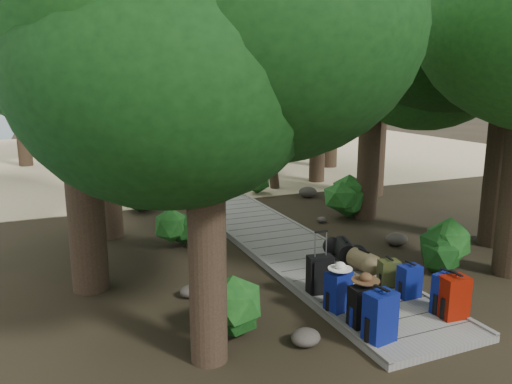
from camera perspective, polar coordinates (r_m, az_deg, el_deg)
name	(u,v)px	position (r m, az deg, el deg)	size (l,w,h in m)	color
ground	(287,249)	(11.57, 3.60, -6.51)	(120.00, 120.00, 0.00)	black
sand_beach	(150,156)	(26.50, -12.07, 4.09)	(40.00, 22.00, 0.02)	tan
boardwalk	(269,234)	(12.41, 1.54, -4.87)	(2.00, 12.00, 0.12)	gray
backpack_left_a	(380,314)	(7.52, 14.02, -13.38)	(0.44, 0.31, 0.82)	navy
backpack_left_b	(362,304)	(7.90, 12.05, -12.43)	(0.38, 0.27, 0.70)	black
backpack_left_c	(338,289)	(8.32, 9.38, -10.88)	(0.39, 0.28, 0.73)	navy
backpack_right_a	(454,295)	(8.57, 21.70, -10.87)	(0.42, 0.30, 0.75)	maroon
backpack_right_b	(446,291)	(8.68, 20.87, -10.57)	(0.41, 0.28, 0.73)	navy
backpack_right_c	(409,280)	(9.10, 17.12, -9.54)	(0.37, 0.26, 0.63)	navy
backpack_right_d	(389,272)	(9.47, 14.94, -8.81)	(0.35, 0.26, 0.54)	#3C411C
duffel_right_khaki	(363,261)	(10.12, 12.18, -7.71)	(0.39, 0.59, 0.39)	brown
duffel_right_black	(345,250)	(10.62, 10.09, -6.56)	(0.42, 0.67, 0.42)	black
suitcase_on_boardwalk	(320,274)	(8.92, 7.31, -9.33)	(0.44, 0.24, 0.68)	black
lone_suitcase_on_sand	(199,175)	(18.72, -6.52, 1.91)	(0.42, 0.24, 0.66)	black
hat_brown	(366,277)	(7.81, 12.44, -9.42)	(0.43, 0.43, 0.13)	#51351E
hat_white	(340,265)	(8.12, 9.60, -8.23)	(0.39, 0.39, 0.13)	silver
kayak	(110,174)	(20.75, -16.32, 2.00)	(0.62, 2.84, 0.28)	red
sun_lounger	(268,166)	(20.88, 1.34, 3.02)	(0.61, 1.88, 0.61)	silver
tree_right_c	(373,62)	(13.97, 13.25, 14.22)	(4.92, 4.92, 8.52)	black
tree_right_d	(380,21)	(17.16, 14.00, 18.39)	(6.14, 6.14, 11.26)	black
tree_right_e	(319,69)	(18.96, 7.26, 13.74)	(4.67, 4.67, 8.41)	black
tree_right_f	(332,53)	(22.46, 8.73, 15.47)	(5.58, 5.58, 9.96)	black
tree_left_a	(204,91)	(6.28, -6.01, 11.36)	(4.38, 4.38, 7.29)	black
tree_left_b	(72,24)	(9.24, -20.32, 17.54)	(5.22, 5.22, 9.39)	black
tree_left_c	(99,50)	(12.43, -17.52, 15.21)	(5.14, 5.14, 8.94)	black
tree_back_a	(126,62)	(24.83, -14.64, 14.21)	(5.39, 5.39, 9.34)	black
tree_back_b	(179,66)	(26.82, -8.83, 14.04)	(5.09, 5.09, 9.09)	black
tree_back_c	(237,57)	(27.02, -2.23, 15.21)	(5.60, 5.60, 10.08)	black
tree_back_d	(17,69)	(24.79, -25.68, 12.57)	(5.17, 5.17, 8.62)	black
palm_right_a	(276,76)	(17.89, 2.30, 13.11)	(4.64, 4.64, 7.91)	#124114
palm_right_b	(268,82)	(23.02, 1.44, 12.41)	(3.86, 3.86, 7.45)	#124114
palm_right_c	(218,90)	(24.15, -4.32, 11.51)	(4.22, 4.22, 6.71)	#124114
palm_left_a	(62,103)	(15.76, -21.33, 9.45)	(3.97, 3.97, 6.31)	#124114
rock_left_a	(306,337)	(7.60, 5.69, -16.21)	(0.44, 0.40, 0.24)	#4C473F
rock_left_b	(190,291)	(9.15, -7.50, -11.19)	(0.39, 0.35, 0.21)	#4C473F
rock_left_c	(200,240)	(11.71, -6.39, -5.48)	(0.60, 0.54, 0.33)	#4C473F
rock_left_d	(173,223)	(13.47, -9.43, -3.51)	(0.31, 0.28, 0.17)	#4C473F
rock_right_a	(456,294)	(9.66, 21.85, -10.74)	(0.36, 0.33, 0.20)	#4C473F
rock_right_b	(397,239)	(12.22, 15.79, -5.19)	(0.54, 0.49, 0.30)	#4C473F
rock_right_c	(322,220)	(13.75, 7.51, -3.16)	(0.29, 0.26, 0.16)	#4C473F
rock_right_d	(308,192)	(16.68, 5.94, 0.00)	(0.62, 0.56, 0.34)	#4C473F
shrub_left_a	(236,311)	(7.61, -2.28, -13.42)	(0.97, 0.97, 0.88)	#154718
shrub_left_b	(176,229)	(11.71, -9.15, -4.17)	(0.97, 0.97, 0.88)	#154718
shrub_left_c	(140,195)	(15.26, -13.17, -0.28)	(1.05, 1.05, 0.95)	#154718
shrub_right_a	(439,248)	(10.83, 20.17, -5.99)	(1.05, 1.05, 0.95)	#154718
shrub_right_b	(343,194)	(14.27, 9.92, -0.27)	(1.46, 1.46, 1.31)	#154718
shrub_right_c	(259,183)	(16.91, 0.30, 1.06)	(0.91, 0.91, 0.82)	#154718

